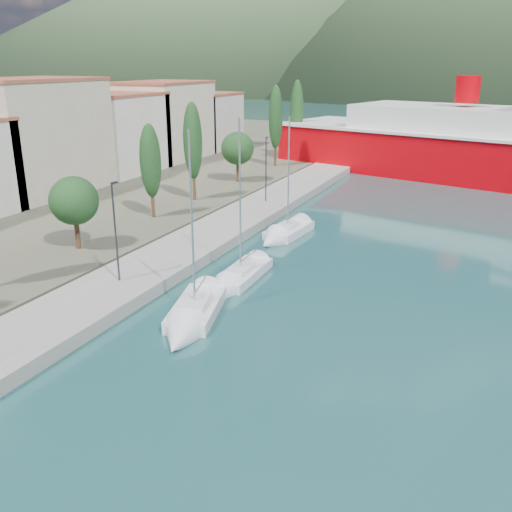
% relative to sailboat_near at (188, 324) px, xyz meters
% --- Properties ---
extents(ground, '(1400.00, 1400.00, 0.00)m').
position_rel_sailboat_near_xyz_m(ground, '(2.57, 109.10, -0.30)').
color(ground, '#204F4F').
extents(quay, '(5.00, 88.00, 0.80)m').
position_rel_sailboat_near_xyz_m(quay, '(-6.43, 15.10, 0.10)').
color(quay, gray).
rests_on(quay, ground).
extents(town_buildings, '(9.20, 69.20, 11.30)m').
position_rel_sailboat_near_xyz_m(town_buildings, '(-29.43, 26.00, 5.26)').
color(town_buildings, beige).
rests_on(town_buildings, land_strip).
extents(tree_row, '(3.63, 61.86, 10.89)m').
position_rel_sailboat_near_xyz_m(tree_row, '(-13.14, 21.43, 5.45)').
color(tree_row, '#47301E').
rests_on(tree_row, land_strip).
extents(lamp_posts, '(0.15, 43.32, 6.06)m').
position_rel_sailboat_near_xyz_m(lamp_posts, '(-6.43, 3.75, 3.78)').
color(lamp_posts, '#2D2D33').
rests_on(lamp_posts, quay).
extents(sailboat_near, '(4.30, 8.15, 11.22)m').
position_rel_sailboat_near_xyz_m(sailboat_near, '(0.00, 0.00, 0.00)').
color(sailboat_near, silver).
rests_on(sailboat_near, ground).
extents(sailboat_mid, '(2.23, 7.79, 11.14)m').
position_rel_sailboat_near_xyz_m(sailboat_mid, '(-0.51, 6.15, -0.03)').
color(sailboat_mid, silver).
rests_on(sailboat_mid, ground).
extents(sailboat_far, '(2.87, 7.24, 10.40)m').
position_rel_sailboat_near_xyz_m(sailboat_far, '(-1.48, 16.85, -0.01)').
color(sailboat_far, silver).
rests_on(sailboat_far, ground).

